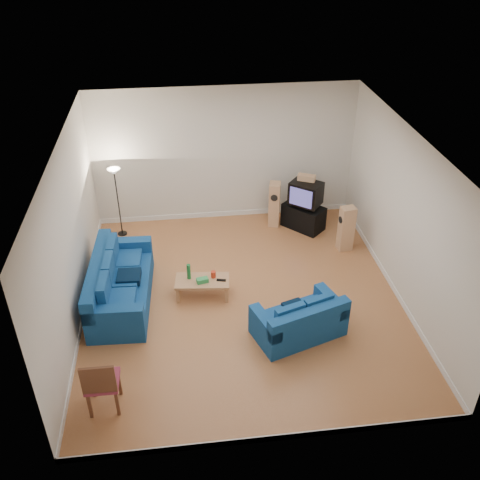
{
  "coord_description": "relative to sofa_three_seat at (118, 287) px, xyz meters",
  "views": [
    {
      "loc": [
        -1.06,
        -8.03,
        6.54
      ],
      "look_at": [
        0.0,
        0.4,
        1.1
      ],
      "focal_mm": 40.0,
      "sensor_mm": 36.0,
      "label": 1
    }
  ],
  "objects": [
    {
      "name": "remote",
      "position": [
        1.96,
        -0.08,
        0.04
      ],
      "size": [
        0.19,
        0.1,
        0.02
      ],
      "primitive_type": "cube",
      "rotation": [
        0.0,
        0.0,
        -0.24
      ],
      "color": "black",
      "rests_on": "coffee_table"
    },
    {
      "name": "tissue_box",
      "position": [
        1.59,
        -0.09,
        0.08
      ],
      "size": [
        0.24,
        0.17,
        0.09
      ],
      "primitive_type": "cube",
      "rotation": [
        0.0,
        0.0,
        0.22
      ],
      "color": "green",
      "rests_on": "coffee_table"
    },
    {
      "name": "sofa_three_seat",
      "position": [
        0.0,
        0.0,
        0.0
      ],
      "size": [
        1.14,
        2.43,
        0.92
      ],
      "rotation": [
        0.0,
        0.0,
        -1.62
      ],
      "color": "navy",
      "rests_on": "ground"
    },
    {
      "name": "sofa_loveseat",
      "position": [
        3.22,
        -1.35,
        -0.05
      ],
      "size": [
        1.73,
        1.31,
        0.77
      ],
      "rotation": [
        0.0,
        0.0,
        0.33
      ],
      "color": "navy",
      "rests_on": "ground"
    },
    {
      "name": "av_receiver",
      "position": [
        4.08,
        2.3,
        0.28
      ],
      "size": [
        0.56,
        0.54,
        0.1
      ],
      "primitive_type": "cube",
      "rotation": [
        0.0,
        0.0,
        -0.6
      ],
      "color": "black",
      "rests_on": "tv_stand"
    },
    {
      "name": "coffee_table",
      "position": [
        1.59,
        -0.02,
        -0.02
      ],
      "size": [
        1.08,
        0.62,
        0.37
      ],
      "rotation": [
        0.0,
        0.0,
        -0.11
      ],
      "color": "tan",
      "rests_on": "ground"
    },
    {
      "name": "red_canister",
      "position": [
        1.82,
        0.05,
        0.1
      ],
      "size": [
        0.1,
        0.1,
        0.13
      ],
      "primitive_type": "cylinder",
      "rotation": [
        0.0,
        0.0,
        0.1
      ],
      "color": "red",
      "rests_on": "coffee_table"
    },
    {
      "name": "speaker_right",
      "position": [
        4.8,
        1.24,
        0.18
      ],
      "size": [
        0.35,
        0.28,
        1.04
      ],
      "rotation": [
        0.0,
        0.0,
        -1.44
      ],
      "color": "tan",
      "rests_on": "ground"
    },
    {
      "name": "television",
      "position": [
        4.1,
        2.19,
        0.59
      ],
      "size": [
        0.84,
        0.81,
        0.52
      ],
      "rotation": [
        0.0,
        0.0,
        -0.68
      ],
      "color": "black",
      "rests_on": "av_receiver"
    },
    {
      "name": "bottle",
      "position": [
        1.35,
        0.07,
        0.19
      ],
      "size": [
        0.09,
        0.09,
        0.32
      ],
      "primitive_type": "cylinder",
      "rotation": [
        0.0,
        0.0,
        0.27
      ],
      "color": "#197233",
      "rests_on": "coffee_table"
    },
    {
      "name": "floor_lamp",
      "position": [
        -0.1,
        2.48,
        1.02
      ],
      "size": [
        0.28,
        0.28,
        1.65
      ],
      "color": "black",
      "rests_on": "ground"
    },
    {
      "name": "speaker_left",
      "position": [
        3.44,
        2.48,
        0.2
      ],
      "size": [
        0.32,
        0.37,
        1.08
      ],
      "rotation": [
        0.0,
        0.0,
        -0.25
      ],
      "color": "tan",
      "rests_on": "ground"
    },
    {
      "name": "dining_chair",
      "position": [
        -0.04,
        -2.59,
        0.23
      ],
      "size": [
        0.5,
        0.5,
        1.03
      ],
      "rotation": [
        0.0,
        0.0,
        -0.01
      ],
      "color": "brown",
      "rests_on": "ground"
    },
    {
      "name": "room",
      "position": [
        2.35,
        -0.22,
        1.2
      ],
      "size": [
        6.01,
        6.51,
        3.21
      ],
      "color": "#9A572F",
      "rests_on": "ground"
    },
    {
      "name": "centre_speaker",
      "position": [
        4.12,
        2.31,
        0.92
      ],
      "size": [
        0.42,
        0.31,
        0.14
      ],
      "primitive_type": "cube",
      "rotation": [
        0.0,
        0.0,
        -0.44
      ],
      "color": "tan",
      "rests_on": "television"
    },
    {
      "name": "tv_stand",
      "position": [
        4.1,
        2.25,
        -0.06
      ],
      "size": [
        1.02,
        1.04,
        0.57
      ],
      "primitive_type": "cube",
      "rotation": [
        0.0,
        0.0,
        -0.82
      ],
      "color": "black",
      "rests_on": "ground"
    }
  ]
}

